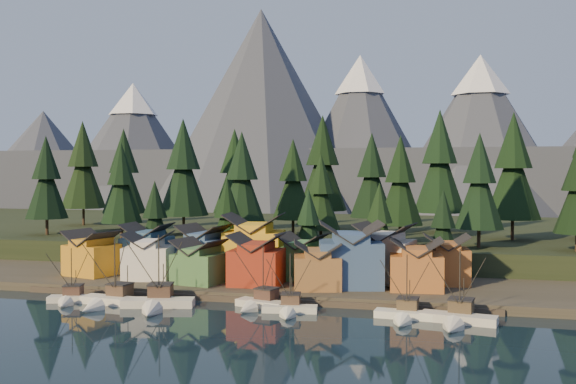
% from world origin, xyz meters
% --- Properties ---
extents(ground, '(500.00, 500.00, 0.00)m').
position_xyz_m(ground, '(0.00, 0.00, 0.00)').
color(ground, black).
rests_on(ground, ground).
extents(shore_strip, '(400.00, 50.00, 1.50)m').
position_xyz_m(shore_strip, '(0.00, 40.00, 0.75)').
color(shore_strip, '#373228').
rests_on(shore_strip, ground).
extents(hillside, '(420.00, 100.00, 6.00)m').
position_xyz_m(hillside, '(0.00, 90.00, 3.00)').
color(hillside, black).
rests_on(hillside, ground).
extents(dock, '(80.00, 4.00, 1.00)m').
position_xyz_m(dock, '(0.00, 16.50, 0.50)').
color(dock, '#4B4236').
rests_on(dock, ground).
extents(mountain_ridge, '(560.00, 190.00, 90.00)m').
position_xyz_m(mountain_ridge, '(-4.20, 213.59, 26.06)').
color(mountain_ridge, '#484D5C').
rests_on(mountain_ridge, ground).
extents(boat_0, '(7.79, 8.33, 9.81)m').
position_xyz_m(boat_0, '(-28.04, 8.12, 1.99)').
color(boat_0, beige).
rests_on(boat_0, ground).
extents(boat_1, '(11.12, 11.89, 11.66)m').
position_xyz_m(boat_1, '(-20.84, 7.68, 2.13)').
color(boat_1, silver).
rests_on(boat_1, ground).
extents(boat_2, '(12.02, 12.62, 12.61)m').
position_xyz_m(boat_2, '(-12.44, 7.60, 2.32)').
color(boat_2, beige).
rests_on(boat_2, ground).
extents(boat_3, '(8.88, 9.42, 10.70)m').
position_xyz_m(boat_3, '(2.98, 11.56, 2.12)').
color(boat_3, beige).
rests_on(boat_3, ground).
extents(boat_4, '(8.82, 9.40, 9.88)m').
position_xyz_m(boat_4, '(8.56, 9.10, 1.87)').
color(boat_4, silver).
rests_on(boat_4, ground).
extents(boat_5, '(9.51, 10.22, 10.31)m').
position_xyz_m(boat_5, '(25.78, 9.09, 1.91)').
color(boat_5, white).
rests_on(boat_5, ground).
extents(boat_6, '(11.21, 11.86, 11.58)m').
position_xyz_m(boat_6, '(33.05, 8.10, 2.11)').
color(boat_6, beige).
rests_on(boat_6, ground).
extents(house_front_0, '(10.27, 9.94, 8.53)m').
position_xyz_m(house_front_0, '(-34.41, 25.78, 5.98)').
color(house_front_0, '#C0801B').
rests_on(house_front_0, shore_strip).
extents(house_front_1, '(9.68, 9.42, 8.56)m').
position_xyz_m(house_front_1, '(-22.00, 24.40, 6.00)').
color(house_front_1, white).
rests_on(house_front_1, shore_strip).
extents(house_front_2, '(9.30, 9.35, 7.80)m').
position_xyz_m(house_front_2, '(-11.07, 22.45, 5.60)').
color(house_front_2, '#406E3C').
rests_on(house_front_2, shore_strip).
extents(house_front_3, '(8.89, 8.49, 8.94)m').
position_xyz_m(house_front_3, '(-0.72, 23.12, 6.20)').
color(house_front_3, maroon).
rests_on(house_front_3, shore_strip).
extents(house_front_4, '(9.56, 10.01, 7.98)m').
position_xyz_m(house_front_4, '(10.26, 22.31, 5.69)').
color(house_front_4, '#946234').
rests_on(house_front_4, shore_strip).
extents(house_front_5, '(12.53, 11.80, 11.17)m').
position_xyz_m(house_front_5, '(15.54, 25.26, 7.37)').
color(house_front_5, '#344F7B').
rests_on(house_front_5, shore_strip).
extents(house_front_6, '(9.35, 8.92, 8.63)m').
position_xyz_m(house_front_6, '(26.63, 25.15, 6.03)').
color(house_front_6, '#AA5F2B').
rests_on(house_front_6, shore_strip).
extents(house_back_0, '(8.98, 8.65, 9.47)m').
position_xyz_m(house_back_0, '(-26.15, 32.51, 6.47)').
color(house_back_0, '#325577').
rests_on(house_back_0, shore_strip).
extents(house_back_1, '(9.54, 9.63, 9.45)m').
position_xyz_m(house_back_1, '(-14.13, 32.51, 6.46)').
color(house_back_1, '#35517D').
rests_on(house_back_1, shore_strip).
extents(house_back_2, '(11.83, 11.03, 11.60)m').
position_xyz_m(house_back_2, '(-4.74, 35.19, 7.59)').
color(house_back_2, gold).
rests_on(house_back_2, shore_strip).
extents(house_back_3, '(9.49, 8.76, 8.45)m').
position_xyz_m(house_back_3, '(5.94, 30.39, 5.94)').
color(house_back_3, '#478045').
rests_on(house_back_3, shore_strip).
extents(house_back_4, '(11.29, 10.99, 10.47)m').
position_xyz_m(house_back_4, '(20.83, 31.76, 7.00)').
color(house_back_4, beige).
rests_on(house_back_4, shore_strip).
extents(house_back_5, '(8.46, 8.54, 8.70)m').
position_xyz_m(house_back_5, '(31.58, 31.99, 6.07)').
color(house_back_5, '#9D5728').
rests_on(house_back_5, shore_strip).
extents(tree_hill_0, '(10.27, 10.27, 23.93)m').
position_xyz_m(tree_hill_0, '(-62.00, 52.00, 19.08)').
color(tree_hill_0, '#332319').
rests_on(tree_hill_0, hillside).
extents(tree_hill_1, '(11.36, 11.36, 26.45)m').
position_xyz_m(tree_hill_1, '(-50.00, 68.00, 20.46)').
color(tree_hill_1, '#332319').
rests_on(tree_hill_1, hillside).
extents(tree_hill_2, '(9.41, 9.41, 21.91)m').
position_xyz_m(tree_hill_2, '(-40.00, 48.00, 17.97)').
color(tree_hill_2, '#332319').
rests_on(tree_hill_2, hillside).
extents(tree_hill_3, '(12.04, 12.04, 28.06)m').
position_xyz_m(tree_hill_3, '(-30.00, 60.00, 21.34)').
color(tree_hill_3, '#332319').
rests_on(tree_hill_3, hillside).
extents(tree_hill_4, '(11.33, 11.33, 26.39)m').
position_xyz_m(tree_hill_4, '(-22.00, 75.00, 20.42)').
color(tree_hill_4, '#332319').
rests_on(tree_hill_4, hillside).
extents(tree_hill_5, '(10.34, 10.34, 24.09)m').
position_xyz_m(tree_hill_5, '(-12.00, 50.00, 19.17)').
color(tree_hill_5, '#332319').
rests_on(tree_hill_5, hillside).
extents(tree_hill_6, '(9.93, 9.93, 23.14)m').
position_xyz_m(tree_hill_6, '(-4.00, 65.00, 18.65)').
color(tree_hill_6, '#332319').
rests_on(tree_hill_6, hillside).
extents(tree_hill_7, '(8.16, 8.16, 19.02)m').
position_xyz_m(tree_hill_7, '(6.00, 48.00, 16.39)').
color(tree_hill_7, '#332319').
rests_on(tree_hill_7, hillside).
extents(tree_hill_8, '(10.61, 10.61, 24.71)m').
position_xyz_m(tree_hill_8, '(14.00, 72.00, 19.51)').
color(tree_hill_8, '#332319').
rests_on(tree_hill_8, hillside).
extents(tree_hill_9, '(9.93, 9.93, 23.12)m').
position_xyz_m(tree_hill_9, '(22.00, 55.00, 18.64)').
color(tree_hill_9, '#332319').
rests_on(tree_hill_9, hillside).
extents(tree_hill_10, '(13.18, 13.18, 30.69)m').
position_xyz_m(tree_hill_10, '(30.00, 80.00, 22.78)').
color(tree_hill_10, '#332319').
rests_on(tree_hill_10, hillside).
extents(tree_hill_11, '(9.94, 9.94, 23.16)m').
position_xyz_m(tree_hill_11, '(38.00, 50.00, 18.66)').
color(tree_hill_11, '#332319').
rests_on(tree_hill_11, hillside).
extents(tree_hill_12, '(12.24, 12.24, 28.52)m').
position_xyz_m(tree_hill_12, '(46.00, 66.00, 21.59)').
color(tree_hill_12, '#332319').
rests_on(tree_hill_12, hillside).
extents(tree_hill_15, '(12.92, 12.92, 30.10)m').
position_xyz_m(tree_hill_15, '(0.00, 82.00, 22.46)').
color(tree_hill_15, '#332319').
rests_on(tree_hill_15, hillside).
extents(tree_hill_16, '(12.65, 12.65, 29.47)m').
position_xyz_m(tree_hill_16, '(-68.00, 78.00, 22.11)').
color(tree_hill_16, '#332319').
rests_on(tree_hill_16, hillside).
extents(tree_shore_0, '(7.69, 7.69, 17.92)m').
position_xyz_m(tree_shore_0, '(-28.00, 40.00, 11.29)').
color(tree_shore_0, '#332319').
rests_on(tree_shore_0, shore_strip).
extents(tree_shore_1, '(8.00, 8.00, 18.64)m').
position_xyz_m(tree_shore_1, '(-12.00, 40.00, 11.68)').
color(tree_shore_1, '#332319').
rests_on(tree_shore_1, shore_strip).
extents(tree_shore_2, '(7.09, 7.09, 16.53)m').
position_xyz_m(tree_shore_2, '(5.00, 40.00, 10.52)').
color(tree_shore_2, '#332319').
rests_on(tree_shore_2, shore_strip).
extents(tree_shore_3, '(7.61, 7.61, 17.73)m').
position_xyz_m(tree_shore_3, '(19.00, 40.00, 11.18)').
color(tree_shore_3, '#332319').
rests_on(tree_shore_3, shore_strip).
extents(tree_shore_4, '(7.09, 7.09, 16.52)m').
position_xyz_m(tree_shore_4, '(31.00, 40.00, 10.52)').
color(tree_shore_4, '#332319').
rests_on(tree_shore_4, shore_strip).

